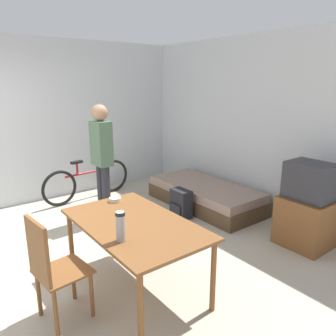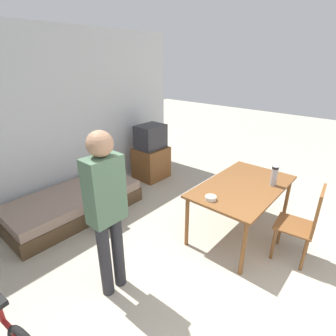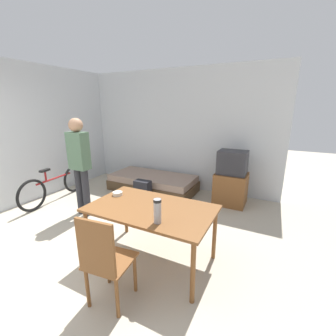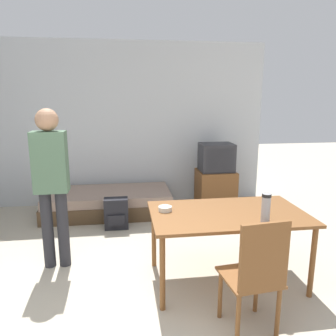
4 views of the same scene
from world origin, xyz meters
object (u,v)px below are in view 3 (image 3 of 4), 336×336
at_px(thermos_flask, 157,210).
at_px(backpack, 143,191).
at_px(tv, 231,180).
at_px(daybed, 153,183).
at_px(wooden_chair, 104,259).
at_px(dining_table, 151,212).
at_px(mate_bowl, 118,194).
at_px(bicycle, 55,186).
at_px(person_standing, 79,160).

height_order(thermos_flask, backpack, thermos_flask).
bearing_deg(thermos_flask, tv, 83.92).
bearing_deg(daybed, wooden_chair, -67.53).
xyz_separation_m(daybed, dining_table, (1.24, -2.12, 0.47)).
bearing_deg(backpack, daybed, 101.20).
bearing_deg(tv, dining_table, -103.24).
relative_size(thermos_flask, backpack, 0.60).
xyz_separation_m(tv, mate_bowl, (-1.11, -2.06, 0.26)).
height_order(tv, dining_table, tv).
bearing_deg(bicycle, tv, 24.12).
height_order(daybed, dining_table, dining_table).
distance_m(tv, dining_table, 2.24).
distance_m(person_standing, mate_bowl, 1.24).
relative_size(daybed, person_standing, 1.16).
relative_size(wooden_chair, bicycle, 0.58).
xyz_separation_m(daybed, backpack, (0.12, -0.62, 0.04)).
bearing_deg(person_standing, thermos_flask, -22.43).
bearing_deg(backpack, tv, 22.74).
bearing_deg(backpack, bicycle, -154.53).
xyz_separation_m(dining_table, wooden_chair, (-0.03, -0.79, -0.12)).
bearing_deg(backpack, person_standing, -122.94).
bearing_deg(tv, bicycle, -155.88).
relative_size(dining_table, backpack, 3.44).
xyz_separation_m(dining_table, thermos_flask, (0.25, -0.28, 0.21)).
height_order(daybed, backpack, backpack).
distance_m(tv, bicycle, 3.56).
height_order(dining_table, backpack, dining_table).
distance_m(wooden_chair, bicycle, 3.10).
distance_m(daybed, wooden_chair, 3.17).
bearing_deg(person_standing, wooden_chair, -37.97).
bearing_deg(thermos_flask, daybed, 121.75).
bearing_deg(person_standing, mate_bowl, -20.12).
distance_m(daybed, bicycle, 2.05).
height_order(daybed, tv, tv).
xyz_separation_m(wooden_chair, bicycle, (-2.70, 1.52, -0.22)).
height_order(mate_bowl, backpack, mate_bowl).
bearing_deg(wooden_chair, mate_bowl, 121.80).
height_order(daybed, wooden_chair, wooden_chair).
relative_size(tv, wooden_chair, 1.11).
distance_m(dining_table, wooden_chair, 0.80).
bearing_deg(mate_bowl, bicycle, 164.22).
xyz_separation_m(person_standing, thermos_flask, (1.98, -0.82, -0.13)).
relative_size(daybed, tv, 1.84).
relative_size(tv, person_standing, 0.63).
bearing_deg(tv, thermos_flask, -96.08).
bearing_deg(bicycle, backpack, 25.47).
relative_size(tv, dining_table, 0.72).
xyz_separation_m(wooden_chair, person_standing, (-1.70, 1.33, 0.46)).
distance_m(wooden_chair, mate_bowl, 1.09).
relative_size(wooden_chair, mate_bowl, 7.36).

